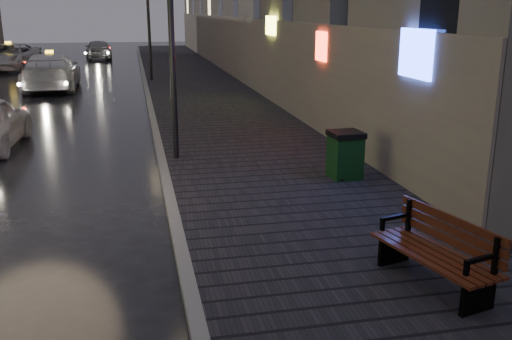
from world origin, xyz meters
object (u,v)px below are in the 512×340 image
(lamp_near, at_px, (171,14))
(car_far, at_px, (98,49))
(taxi_far, at_px, (10,57))
(lamp_far, at_px, (148,11))
(taxi_mid, at_px, (51,72))
(trash_bin, at_px, (345,154))
(bench, at_px, (438,251))

(lamp_near, distance_m, car_far, 31.28)
(taxi_far, distance_m, car_far, 8.27)
(lamp_far, bearing_deg, taxi_mid, -160.55)
(trash_bin, bearing_deg, taxi_far, 110.14)
(lamp_far, bearing_deg, car_far, 102.41)
(lamp_near, height_order, car_far, lamp_near)
(lamp_near, xyz_separation_m, taxi_far, (-8.22, 24.33, -2.70))
(bench, height_order, taxi_mid, taxi_mid)
(lamp_far, xyz_separation_m, bench, (2.78, -23.30, -2.87))
(lamp_far, bearing_deg, trash_bin, -79.69)
(bench, height_order, car_far, car_far)
(taxi_far, xyz_separation_m, car_far, (4.92, 6.65, -0.06))
(lamp_near, bearing_deg, taxi_far, 108.67)
(lamp_near, height_order, taxi_far, lamp_near)
(bench, xyz_separation_m, car_far, (-6.08, 38.28, 0.11))
(trash_bin, bearing_deg, bench, -99.96)
(lamp_near, xyz_separation_m, trash_bin, (3.36, -2.45, -2.83))
(taxi_far, bearing_deg, lamp_far, -38.32)
(bench, distance_m, taxi_mid, 22.90)
(lamp_far, distance_m, car_far, 15.58)
(car_far, bearing_deg, lamp_far, 95.91)
(lamp_near, distance_m, lamp_far, 16.00)
(lamp_far, height_order, car_far, lamp_far)
(trash_bin, distance_m, taxi_far, 29.17)
(lamp_near, xyz_separation_m, bench, (2.78, -7.30, -2.87))
(bench, xyz_separation_m, taxi_mid, (-7.36, 21.69, 0.21))
(taxi_mid, bearing_deg, trash_bin, 114.27)
(bench, relative_size, taxi_mid, 0.34)
(lamp_far, distance_m, taxi_mid, 5.53)
(lamp_near, height_order, trash_bin, lamp_near)
(lamp_far, height_order, bench, lamp_far)
(taxi_far, bearing_deg, trash_bin, -59.56)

